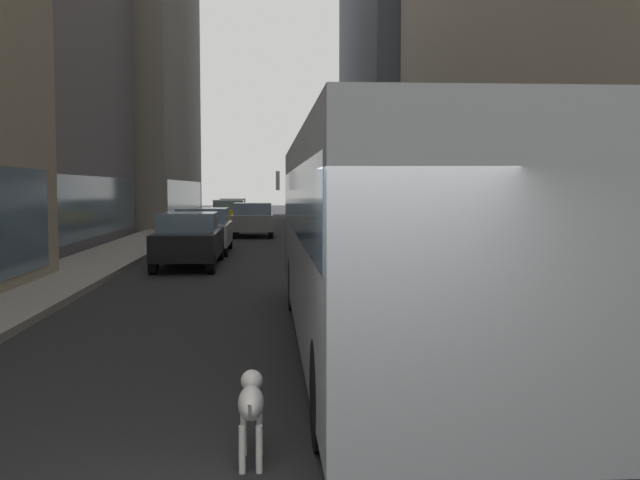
% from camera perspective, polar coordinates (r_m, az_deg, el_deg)
% --- Properties ---
extents(ground_plane, '(120.00, 120.00, 0.00)m').
position_cam_1_polar(ground_plane, '(39.74, -3.32, 0.62)').
color(ground_plane, '#232326').
extents(sidewalk_left, '(2.40, 110.00, 0.15)m').
position_cam_1_polar(sidewalk_left, '(40.08, -11.49, 0.68)').
color(sidewalk_left, gray).
rests_on(sidewalk_left, ground).
extents(sidewalk_right, '(2.40, 110.00, 0.15)m').
position_cam_1_polar(sidewalk_right, '(40.21, 4.83, 0.75)').
color(sidewalk_right, '#9E9991').
rests_on(sidewalk_right, ground).
extents(building_left_far, '(11.94, 22.33, 24.79)m').
position_cam_1_polar(building_left_far, '(53.47, -16.83, 14.67)').
color(building_left_far, gray).
rests_on(building_left_far, ground).
extents(transit_bus, '(2.78, 11.53, 3.05)m').
position_cam_1_polar(transit_bus, '(10.87, 4.83, 0.97)').
color(transit_bus, '#999EA3').
rests_on(transit_bus, ground).
extents(car_grey_wagon, '(1.94, 4.27, 1.62)m').
position_cam_1_polar(car_grey_wagon, '(36.29, -5.15, 1.59)').
color(car_grey_wagon, slate).
rests_on(car_grey_wagon, ground).
extents(car_blue_hatchback, '(1.81, 4.31, 1.62)m').
position_cam_1_polar(car_blue_hatchback, '(50.78, -6.64, 2.26)').
color(car_blue_hatchback, '#4C6BB7').
rests_on(car_blue_hatchback, ground).
extents(car_yellow_taxi, '(1.90, 3.99, 1.62)m').
position_cam_1_polar(car_yellow_taxi, '(45.07, -6.97, 2.04)').
color(car_yellow_taxi, yellow).
rests_on(car_yellow_taxi, ground).
extents(car_silver_sedan, '(1.91, 4.22, 1.62)m').
position_cam_1_polar(car_silver_sedan, '(27.29, -8.90, 0.75)').
color(car_silver_sedan, '#B7BABF').
rests_on(car_silver_sedan, ground).
extents(car_black_suv, '(1.77, 4.73, 1.62)m').
position_cam_1_polar(car_black_suv, '(22.48, -9.95, 0.06)').
color(car_black_suv, black).
rests_on(car_black_suv, ground).
extents(dalmatian_dog, '(0.22, 0.96, 0.72)m').
position_cam_1_polar(dalmatian_dog, '(6.58, -5.28, -12.25)').
color(dalmatian_dog, white).
rests_on(dalmatian_dog, ground).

